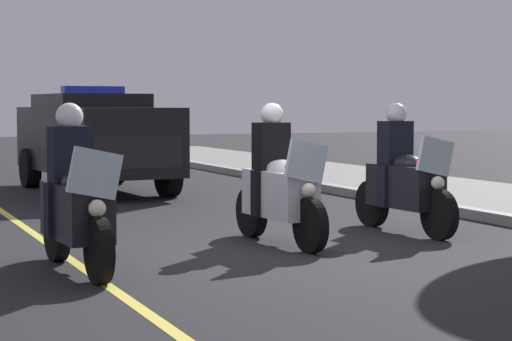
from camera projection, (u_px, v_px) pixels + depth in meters
The scene contains 6 objects.
ground_plane at pixel (277, 251), 10.96m from camera, with size 80.00×80.00×0.00m, color black.
lane_stripe_center at pixel (78, 264), 10.04m from camera, with size 48.00×0.12×0.01m, color #E0D14C.
police_motorcycle_lead_left at pixel (76, 203), 9.59m from camera, with size 2.14×0.61×1.72m.
police_motorcycle_lead_right at pixel (279, 187), 11.45m from camera, with size 2.14×0.61×1.72m.
police_motorcycle_trailing at pixel (404, 180), 12.49m from camera, with size 2.14×0.61×1.72m.
police_suv at pixel (95, 137), 18.32m from camera, with size 5.01×2.33×2.05m.
Camera 1 is at (9.89, -4.52, 1.71)m, focal length 66.35 mm.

